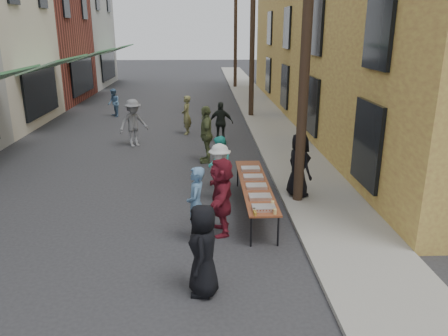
{
  "coord_description": "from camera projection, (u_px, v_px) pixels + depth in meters",
  "views": [
    {
      "loc": [
        1.83,
        -7.8,
        4.46
      ],
      "look_at": [
        2.28,
        2.07,
        1.3
      ],
      "focal_mm": 35.0,
      "sensor_mm": 36.0,
      "label": 1
    }
  ],
  "objects": [
    {
      "name": "catering_tray_sausage",
      "position": [
        264.0,
        208.0,
        9.36
      ],
      "size": [
        0.5,
        0.33,
        0.08
      ],
      "primitive_type": "cube",
      "color": "maroon",
      "rests_on": "serving_table"
    },
    {
      "name": "utility_pole_near",
      "position": [
        307.0,
        27.0,
        10.37
      ],
      "size": [
        0.26,
        0.26,
        9.0
      ],
      "primitive_type": "cylinder",
      "color": "#2D2116",
      "rests_on": "ground"
    },
    {
      "name": "condiment_jar_c",
      "position": [
        254.0,
        210.0,
        9.26
      ],
      "size": [
        0.07,
        0.07,
        0.08
      ],
      "primitive_type": "cylinder",
      "color": "#A57F26",
      "rests_on": "serving_table"
    },
    {
      "name": "passerby_mid",
      "position": [
        221.0,
        122.0,
        17.72
      ],
      "size": [
        1.02,
        0.54,
        1.66
      ],
      "primitive_type": "imported",
      "rotation": [
        0.0,
        0.0,
        3.0
      ],
      "color": "black",
      "rests_on": "ground"
    },
    {
      "name": "condiment_jar_b",
      "position": [
        255.0,
        212.0,
        9.16
      ],
      "size": [
        0.07,
        0.07,
        0.08
      ],
      "primitive_type": "cylinder",
      "color": "#A57F26",
      "rests_on": "serving_table"
    },
    {
      "name": "passerby_right",
      "position": [
        186.0,
        115.0,
        19.11
      ],
      "size": [
        0.48,
        0.66,
        1.7
      ],
      "primitive_type": "imported",
      "rotation": [
        0.0,
        0.0,
        4.59
      ],
      "color": "olive",
      "rests_on": "ground"
    },
    {
      "name": "guest_queue_back",
      "position": [
        222.0,
        196.0,
        9.75
      ],
      "size": [
        0.54,
        1.65,
        1.78
      ],
      "primitive_type": "imported",
      "rotation": [
        0.0,
        0.0,
        -1.58
      ],
      "color": "maroon",
      "rests_on": "ground"
    },
    {
      "name": "catering_tray_foil_d",
      "position": [
        253.0,
        177.0,
        11.31
      ],
      "size": [
        0.5,
        0.33,
        0.08
      ],
      "primitive_type": "cube",
      "color": "#B2B2B7",
      "rests_on": "serving_table"
    },
    {
      "name": "catering_tray_foil_b",
      "position": [
        260.0,
        197.0,
        9.98
      ],
      "size": [
        0.5,
        0.33,
        0.08
      ],
      "primitive_type": "cube",
      "color": "#B2B2B7",
      "rests_on": "serving_table"
    },
    {
      "name": "sidewalk",
      "position": [
        264.0,
        116.0,
        23.17
      ],
      "size": [
        2.2,
        60.0,
        0.1
      ],
      "primitive_type": "cube",
      "color": "gray",
      "rests_on": "ground"
    },
    {
      "name": "building_ochre",
      "position": [
        396.0,
        17.0,
        20.98
      ],
      "size": [
        10.0,
        28.0,
        10.0
      ],
      "primitive_type": "cube",
      "color": "#A46E3A",
      "rests_on": "ground"
    },
    {
      "name": "passerby_left",
      "position": [
        133.0,
        123.0,
        17.1
      ],
      "size": [
        1.38,
        1.25,
        1.86
      ],
      "primitive_type": "imported",
      "rotation": [
        0.0,
        0.0,
        0.6
      ],
      "color": "slate",
      "rests_on": "ground"
    },
    {
      "name": "ground",
      "position": [
        115.0,
        263.0,
        8.7
      ],
      "size": [
        120.0,
        120.0,
        0.0
      ],
      "primitive_type": "plane",
      "color": "#28282B",
      "rests_on": "ground"
    },
    {
      "name": "cup_stack",
      "position": [
        275.0,
        212.0,
        9.13
      ],
      "size": [
        0.08,
        0.08,
        0.12
      ],
      "primitive_type": "cylinder",
      "color": "tan",
      "rests_on": "serving_table"
    },
    {
      "name": "serving_table",
      "position": [
        255.0,
        185.0,
        10.96
      ],
      "size": [
        0.7,
        4.0,
        0.75
      ],
      "color": "maroon",
      "rests_on": "ground"
    },
    {
      "name": "passerby_far",
      "position": [
        114.0,
        103.0,
        22.99
      ],
      "size": [
        0.81,
        0.88,
        1.47
      ],
      "primitive_type": "imported",
      "rotation": [
        0.0,
        0.0,
        5.15
      ],
      "color": "#567DA7",
      "rests_on": "ground"
    },
    {
      "name": "guest_front_c",
      "position": [
        219.0,
        165.0,
        12.28
      ],
      "size": [
        0.63,
        0.8,
        1.62
      ],
      "primitive_type": "imported",
      "rotation": [
        0.0,
        0.0,
        -1.55
      ],
      "color": "#2BB5A9",
      "rests_on": "ground"
    },
    {
      "name": "condiment_jar_a",
      "position": [
        255.0,
        214.0,
        9.07
      ],
      "size": [
        0.07,
        0.07,
        0.08
      ],
      "primitive_type": "cylinder",
      "color": "#A57F26",
      "rests_on": "serving_table"
    },
    {
      "name": "catering_tray_buns_end",
      "position": [
        250.0,
        169.0,
        11.98
      ],
      "size": [
        0.5,
        0.33,
        0.08
      ],
      "primitive_type": "cube",
      "color": "tan",
      "rests_on": "serving_table"
    },
    {
      "name": "guest_front_d",
      "position": [
        220.0,
        174.0,
        11.53
      ],
      "size": [
        0.79,
        1.14,
        1.62
      ],
      "primitive_type": "imported",
      "rotation": [
        0.0,
        0.0,
        -1.38
      ],
      "color": "silver",
      "rests_on": "ground"
    },
    {
      "name": "guest_front_a",
      "position": [
        203.0,
        250.0,
        7.48
      ],
      "size": [
        0.61,
        0.86,
        1.67
      ],
      "primitive_type": "imported",
      "rotation": [
        0.0,
        0.0,
        -1.68
      ],
      "color": "black",
      "rests_on": "ground"
    },
    {
      "name": "utility_pole_mid",
      "position": [
        253.0,
        28.0,
        21.79
      ],
      "size": [
        0.26,
        0.26,
        9.0
      ],
      "primitive_type": "cylinder",
      "color": "#2D2116",
      "rests_on": "ground"
    },
    {
      "name": "server",
      "position": [
        299.0,
        165.0,
        11.71
      ],
      "size": [
        0.85,
        1.0,
        1.74
      ],
      "primitive_type": "imported",
      "rotation": [
        0.0,
        0.0,
        1.99
      ],
      "color": "black",
      "rests_on": "sidewalk"
    },
    {
      "name": "guest_front_b",
      "position": [
        196.0,
        205.0,
        9.38
      ],
      "size": [
        0.45,
        0.65,
        1.7
      ],
      "primitive_type": "imported",
      "rotation": [
        0.0,
        0.0,
        -1.65
      ],
      "color": "#4F749A",
      "rests_on": "ground"
    },
    {
      "name": "catering_tray_buns",
      "position": [
        256.0,
        186.0,
        10.65
      ],
      "size": [
        0.5,
        0.33,
        0.08
      ],
      "primitive_type": "cube",
      "color": "tan",
      "rests_on": "serving_table"
    },
    {
      "name": "utility_pole_far",
      "position": [
        236.0,
        28.0,
        33.21
      ],
      "size": [
        0.26,
        0.26,
        9.0
      ],
      "primitive_type": "cylinder",
      "color": "#2D2116",
      "rests_on": "ground"
    },
    {
      "name": "guest_front_e",
      "position": [
        206.0,
        134.0,
        15.03
      ],
      "size": [
        0.53,
        1.18,
        1.98
      ],
      "primitive_type": "imported",
      "rotation": [
        0.0,
        0.0,
        -1.53
      ],
      "color": "#5B693C",
      "rests_on": "ground"
    }
  ]
}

